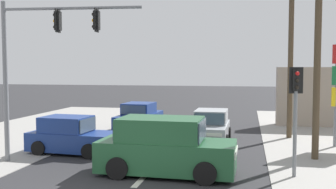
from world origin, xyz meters
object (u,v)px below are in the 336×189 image
Objects in this scene: utility_pole_midground_right at (315,20)px; suv_crossing_left at (165,148)px; pedestal_signal_right_kerb at (296,103)px; utility_pole_background_right at (291,37)px; hatchback_receding_far at (71,136)px; traffic_signal_mast at (38,51)px; sedan_kerbside_parked at (139,118)px; hatchback_oncoming_mid at (211,128)px.

suv_crossing_left is (-5.11, -3.23, -4.45)m from utility_pole_midground_right.
utility_pole_background_right is at bearing 85.68° from pedestal_signal_right_kerb.
hatchback_receding_far is at bearing -149.26° from utility_pole_background_right.
utility_pole_background_right is 2.72× the size of pedestal_signal_right_kerb.
traffic_signal_mast reaches higher than sedan_kerbside_parked.
pedestal_signal_right_kerb is at bearing -108.91° from utility_pole_midground_right.
pedestal_signal_right_kerb is 11.53m from sedan_kerbside_parked.
hatchback_receding_far is (0.45, 1.72, -3.44)m from traffic_signal_mast.
utility_pole_midground_right is 2.72× the size of hatchback_oncoming_mid.
utility_pole_midground_right is 2.17× the size of suv_crossing_left.
utility_pole_background_right is 2.65× the size of hatchback_oncoming_mid.
utility_pole_midground_right is at bearing 4.63° from hatchback_receding_far.
suv_crossing_left reaches higher than hatchback_oncoming_mid.
traffic_signal_mast is 9.29m from pedestal_signal_right_kerb.
utility_pole_background_right is 10.15m from suv_crossing_left.
traffic_signal_mast is at bearing -166.06° from utility_pole_midground_right.
sedan_kerbside_parked reaches higher than hatchback_receding_far.
sedan_kerbside_parked is (-3.42, 8.99, -0.18)m from suv_crossing_left.
sedan_kerbside_parked is at bearing 145.96° from hatchback_oncoming_mid.
hatchback_oncoming_mid and hatchback_receding_far have the same top height.
pedestal_signal_right_kerb is at bearing -94.32° from utility_pole_background_right.
utility_pole_midground_right is 1.03× the size of utility_pole_background_right.
traffic_signal_mast is at bearing 178.45° from pedestal_signal_right_kerb.
sedan_kerbside_parked reaches higher than hatchback_oncoming_mid.
pedestal_signal_right_kerb is at bearing -1.55° from traffic_signal_mast.
sedan_kerbside_parked is (-4.37, 2.95, 0.00)m from hatchback_oncoming_mid.
utility_pole_midground_right is at bearing 13.94° from traffic_signal_mast.
traffic_signal_mast is at bearing -143.33° from utility_pole_background_right.
utility_pole_background_right is at bearing 26.72° from hatchback_oncoming_mid.
utility_pole_background_right is 9.31m from sedan_kerbside_parked.
utility_pole_background_right is 1.61× the size of traffic_signal_mast.
hatchback_oncoming_mid is (-3.78, -1.90, -4.38)m from utility_pole_background_right.
hatchback_oncoming_mid is 0.98× the size of hatchback_receding_far.
utility_pole_midground_right is 11.29m from sedan_kerbside_parked.
sedan_kerbside_parked is at bearing 145.96° from utility_pole_midground_right.
traffic_signal_mast is 8.65m from hatchback_oncoming_mid.
suv_crossing_left is at bearing -8.43° from traffic_signal_mast.
traffic_signal_mast reaches higher than hatchback_oncoming_mid.
hatchback_receding_far is at bearing -146.66° from hatchback_oncoming_mid.
pedestal_signal_right_kerb is at bearing 6.68° from suv_crossing_left.
pedestal_signal_right_kerb is (-0.56, -7.46, -2.66)m from utility_pole_background_right.
traffic_signal_mast is 1.64× the size of hatchback_oncoming_mid.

